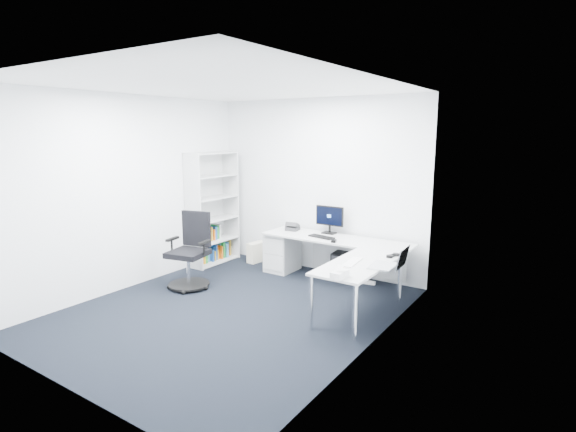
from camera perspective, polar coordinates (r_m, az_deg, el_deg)
The scene contains 22 objects.
ground at distance 5.74m, azimuth -7.21°, elevation -11.84°, with size 4.20×4.20×0.00m, color black.
ceiling at distance 5.33m, azimuth -7.92°, elevation 16.05°, with size 4.20×4.20×0.00m, color white.
wall_back at distance 7.08m, azimuth 3.70°, elevation 3.82°, with size 3.60×0.02×2.70m, color white.
wall_front at distance 4.07m, azimuth -27.37°, elevation -2.47°, with size 3.60×0.02×2.70m, color white.
wall_left at distance 6.69m, azimuth -19.28°, elevation 2.85°, with size 0.02×4.20×2.70m, color white.
wall_right at distance 4.42m, azimuth 10.35°, elevation -0.47°, with size 0.02×4.20×2.70m, color white.
l_desk at distance 6.42m, azimuth 4.73°, elevation -6.23°, with size 2.25×1.26×0.66m, color silver, non-canonical shape.
drawer_pedestal at distance 7.18m, azimuth -0.71°, elevation -4.49°, with size 0.41×0.51×0.63m, color silver.
bookshelf at distance 7.58m, azimuth -9.55°, elevation 0.96°, with size 0.36×0.93×1.86m, color silver, non-canonical shape.
task_chair at distance 6.48m, azimuth -12.61°, elevation -4.39°, with size 0.60×0.60×1.07m, color black, non-canonical shape.
black_pc_tower at distance 6.89m, azimuth 6.78°, elevation -6.13°, with size 0.19×0.42×0.41m, color black.
beige_pc_tower at distance 7.70m, azimuth -3.95°, elevation -4.58°, with size 0.16×0.35×0.34m, color beige.
power_strip at distance 6.75m, azimuth 9.42°, elevation -8.22°, with size 0.38×0.07×0.04m, color white.
monitor at distance 6.86m, azimuth 5.27°, elevation -0.44°, with size 0.46×0.15×0.44m, color black, non-canonical shape.
black_keyboard at distance 6.63m, azimuth 4.26°, elevation -2.66°, with size 0.40×0.14×0.02m, color black.
mouse at distance 6.37m, azimuth 5.84°, elevation -3.17°, with size 0.06×0.10×0.03m, color black.
desk_phone at distance 7.08m, azimuth 0.58°, elevation -1.30°, with size 0.19×0.19×0.13m, color #29292C, non-canonical shape.
laptop at distance 5.28m, azimuth 11.97°, elevation -4.93°, with size 0.38×0.37×0.27m, color silver, non-canonical shape.
white_keyboard at distance 5.41m, azimuth 8.16°, elevation -5.82°, with size 0.12×0.43×0.01m, color white.
headphones at distance 5.76m, azimuth 13.17°, elevation -4.80°, with size 0.12×0.20×0.05m, color black, non-canonical shape.
orange_fruit at distance 5.02m, azimuth 6.70°, elevation -6.75°, with size 0.08×0.08×0.08m, color #D36412.
tissue_box at distance 4.85m, azimuth 6.58°, elevation -7.38°, with size 0.11×0.22×0.08m, color white.
Camera 1 is at (3.50, -3.99, 2.19)m, focal length 28.00 mm.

